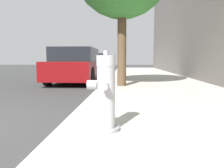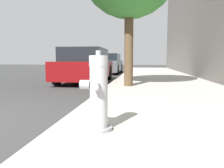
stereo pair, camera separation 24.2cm
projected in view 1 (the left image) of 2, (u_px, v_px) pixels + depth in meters
name	position (u px, v px, depth m)	size (l,w,h in m)	color
sidewalk_slab	(210.00, 134.00, 2.56)	(3.57, 40.00, 0.16)	#B7B2A8
fire_hydrant	(106.00, 94.00, 2.40)	(0.36, 0.38, 0.88)	#97979C
parked_car_near	(76.00, 66.00, 9.06)	(1.79, 4.08, 1.42)	maroon
parked_car_mid	(96.00, 64.00, 15.08)	(1.81, 4.20, 1.36)	#4C5156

